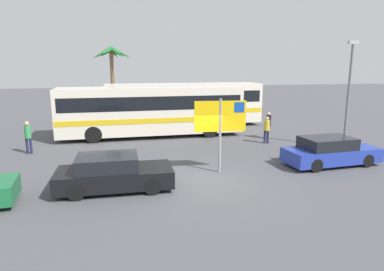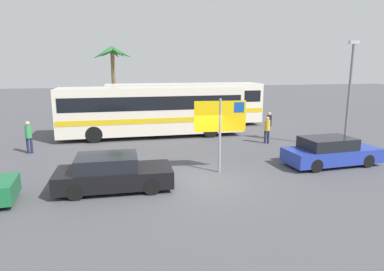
# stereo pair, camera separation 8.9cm
# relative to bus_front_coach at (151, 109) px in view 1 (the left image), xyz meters

# --- Properties ---
(ground) EXTENTS (120.00, 120.00, 0.00)m
(ground) POSITION_rel_bus_front_coach_xyz_m (0.87, -9.17, -1.78)
(ground) COLOR #4C4C51
(bus_front_coach) EXTENTS (11.58, 2.71, 3.17)m
(bus_front_coach) POSITION_rel_bus_front_coach_xyz_m (0.00, 0.00, 0.00)
(bus_front_coach) COLOR silver
(bus_front_coach) RESTS_ON ground
(bus_rear_coach) EXTENTS (11.58, 2.71, 3.17)m
(bus_rear_coach) POSITION_rel_bus_front_coach_xyz_m (2.82, 3.35, 0.00)
(bus_rear_coach) COLOR silver
(bus_rear_coach) RESTS_ON ground
(ferry_sign) EXTENTS (2.20, 0.27, 3.20)m
(ferry_sign) POSITION_rel_bus_front_coach_xyz_m (2.08, -8.27, 0.54)
(ferry_sign) COLOR gray
(ferry_sign) RESTS_ON ground
(car_black) EXTENTS (4.26, 1.89, 1.32)m
(car_black) POSITION_rel_bus_front_coach_xyz_m (-2.45, -9.39, -1.15)
(car_black) COLOR black
(car_black) RESTS_ON ground
(car_blue) EXTENTS (4.47, 1.95, 1.32)m
(car_blue) POSITION_rel_bus_front_coach_xyz_m (7.35, -8.37, -1.15)
(car_blue) COLOR #23389E
(car_blue) RESTS_ON ground
(pedestrian_crossing_lot) EXTENTS (0.32, 0.32, 1.69)m
(pedestrian_crossing_lot) POSITION_rel_bus_front_coach_xyz_m (7.05, -2.43, -0.79)
(pedestrian_crossing_lot) COLOR #706656
(pedestrian_crossing_lot) RESTS_ON ground
(pedestrian_by_bus) EXTENTS (0.32, 0.32, 1.71)m
(pedestrian_by_bus) POSITION_rel_bus_front_coach_xyz_m (-6.75, -3.04, -0.78)
(pedestrian_by_bus) COLOR #1E2347
(pedestrian_by_bus) RESTS_ON ground
(pedestrian_near_sign) EXTENTS (0.32, 0.32, 1.60)m
(pedestrian_near_sign) POSITION_rel_bus_front_coach_xyz_m (6.40, -3.59, -0.85)
(pedestrian_near_sign) COLOR #1E2347
(pedestrian_near_sign) RESTS_ON ground
(lamp_post_left_side) EXTENTS (0.56, 0.20, 5.81)m
(lamp_post_left_side) POSITION_rel_bus_front_coach_xyz_m (10.17, -5.59, 1.44)
(lamp_post_left_side) COLOR slate
(lamp_post_left_side) RESTS_ON ground
(palm_tree_seaside) EXTENTS (3.27, 3.15, 6.03)m
(palm_tree_seaside) POSITION_rel_bus_front_coach_xyz_m (-2.38, 7.10, 3.10)
(palm_tree_seaside) COLOR brown
(palm_tree_seaside) RESTS_ON ground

